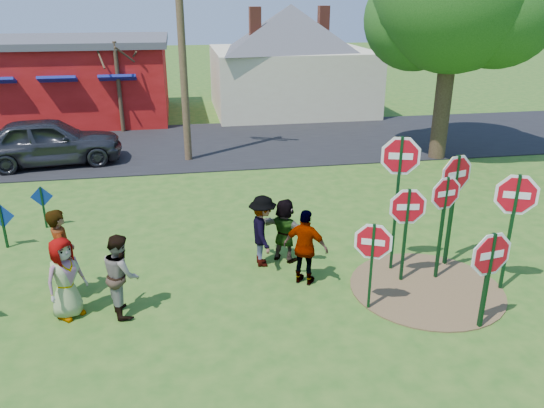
{
  "coord_description": "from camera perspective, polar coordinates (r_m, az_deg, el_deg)",
  "views": [
    {
      "loc": [
        -0.42,
        -10.08,
        5.79
      ],
      "look_at": [
        1.67,
        1.77,
        1.05
      ],
      "focal_mm": 35.0,
      "sensor_mm": 36.0,
      "label": 1
    }
  ],
  "objects": [
    {
      "name": "stop_sign_d",
      "position": [
        12.2,
        19.09,
        2.1
      ],
      "size": [
        1.11,
        0.37,
        2.77
      ],
      "rotation": [
        0.0,
        0.0,
        0.31
      ],
      "color": "#0D3316",
      "rests_on": "ground"
    },
    {
      "name": "person_c",
      "position": [
        10.61,
        -15.91,
        -7.29
      ],
      "size": [
        0.83,
        0.95,
        1.65
      ],
      "primitive_type": "imported",
      "rotation": [
        0.0,
        0.0,
        1.86
      ],
      "color": "brown",
      "rests_on": "ground"
    },
    {
      "name": "blue_diamond_d",
      "position": [
        15.18,
        -23.45,
        0.18
      ],
      "size": [
        0.57,
        0.05,
        1.17
      ],
      "rotation": [
        0.0,
        0.0,
        0.0
      ],
      "color": "#0D3316",
      "rests_on": "ground"
    },
    {
      "name": "blue_diamond_c",
      "position": [
        14.39,
        -27.0,
        -1.65
      ],
      "size": [
        0.61,
        0.1,
        1.15
      ],
      "rotation": [
        0.0,
        0.0,
        -0.14
      ],
      "color": "#0D3316",
      "rests_on": "ground"
    },
    {
      "name": "bare_tree_east",
      "position": [
        24.81,
        -16.27,
        13.21
      ],
      "size": [
        1.8,
        1.8,
        3.97
      ],
      "color": "#382819",
      "rests_on": "ground"
    },
    {
      "name": "ground",
      "position": [
        11.63,
        -6.66,
        -8.5
      ],
      "size": [
        120.0,
        120.0,
        0.0
      ],
      "primitive_type": "plane",
      "color": "#295919",
      "rests_on": "ground"
    },
    {
      "name": "suv",
      "position": [
        20.85,
        -22.89,
        6.24
      ],
      "size": [
        5.25,
        2.64,
        1.71
      ],
      "primitive_type": "imported",
      "rotation": [
        0.0,
        0.0,
        1.7
      ],
      "color": "#302F35",
      "rests_on": "road"
    },
    {
      "name": "person_f",
      "position": [
        12.21,
        1.39,
        -2.83
      ],
      "size": [
        1.36,
        1.25,
        1.52
      ],
      "primitive_type": "imported",
      "rotation": [
        0.0,
        0.0,
        2.44
      ],
      "color": "#1B5224",
      "rests_on": "ground"
    },
    {
      "name": "person_e",
      "position": [
        11.22,
        3.64,
        -4.7
      ],
      "size": [
        1.05,
        0.89,
        1.69
      ],
      "primitive_type": "imported",
      "rotation": [
        0.0,
        0.0,
        2.55
      ],
      "color": "#47264F",
      "rests_on": "ground"
    },
    {
      "name": "road",
      "position": [
        22.34,
        -8.61,
        6.3
      ],
      "size": [
        120.0,
        7.5,
        0.04
      ],
      "primitive_type": "cube",
      "color": "black",
      "rests_on": "ground"
    },
    {
      "name": "stop_sign_f",
      "position": [
        11.58,
        24.66,
        -0.03
      ],
      "size": [
        1.07,
        0.47,
        2.7
      ],
      "rotation": [
        0.0,
        0.0,
        -0.4
      ],
      "color": "#0D3316",
      "rests_on": "ground"
    },
    {
      "name": "dirt_patch",
      "position": [
        11.83,
        16.24,
        -8.66
      ],
      "size": [
        3.2,
        3.2,
        0.03
      ],
      "primitive_type": "cylinder",
      "color": "brown",
      "rests_on": "ground"
    },
    {
      "name": "stop_sign_e",
      "position": [
        10.24,
        22.4,
        -5.73
      ],
      "size": [
        1.12,
        0.21,
        2.09
      ],
      "rotation": [
        0.0,
        0.0,
        0.16
      ],
      "color": "#0D3316",
      "rests_on": "ground"
    },
    {
      "name": "stop_sign_b",
      "position": [
        11.52,
        13.54,
        3.58
      ],
      "size": [
        1.09,
        0.36,
        3.24
      ],
      "rotation": [
        0.0,
        0.0,
        -0.3
      ],
      "color": "#0D3316",
      "rests_on": "ground"
    },
    {
      "name": "stop_sign_a",
      "position": [
        10.26,
        10.78,
        -4.72
      ],
      "size": [
        0.91,
        0.42,
        1.96
      ],
      "rotation": [
        0.0,
        0.0,
        -0.42
      ],
      "color": "#0D3316",
      "rests_on": "ground"
    },
    {
      "name": "cream_house",
      "position": [
        28.84,
        1.99,
        15.79
      ],
      "size": [
        9.4,
        9.4,
        6.5
      ],
      "color": "beige",
      "rests_on": "ground"
    },
    {
      "name": "stop_sign_g",
      "position": [
        11.34,
        14.32,
        -1.15
      ],
      "size": [
        1.05,
        0.17,
        2.26
      ],
      "rotation": [
        0.0,
        0.0,
        -0.14
      ],
      "color": "#0D3316",
      "rests_on": "ground"
    },
    {
      "name": "utility_pole",
      "position": [
        19.51,
        -9.75,
        17.69
      ],
      "size": [
        2.01,
        0.94,
        8.72
      ],
      "rotation": [
        0.0,
        0.0,
        -0.4
      ],
      "color": "#4C3823",
      "rests_on": "ground"
    },
    {
      "name": "stop_sign_c",
      "position": [
        11.59,
        18.06,
        -0.08
      ],
      "size": [
        0.95,
        0.22,
        2.48
      ],
      "rotation": [
        0.0,
        0.0,
        0.21
      ],
      "color": "#0D3316",
      "rests_on": "ground"
    },
    {
      "name": "person_b",
      "position": [
        11.45,
        -21.54,
        -5.03
      ],
      "size": [
        0.64,
        0.8,
        1.93
      ],
      "primitive_type": "imported",
      "rotation": [
        0.0,
        0.0,
        1.85
      ],
      "color": "#1D675C",
      "rests_on": "ground"
    },
    {
      "name": "person_d",
      "position": [
        11.97,
        -1.01,
        -2.93
      ],
      "size": [
        0.63,
        1.08,
        1.67
      ],
      "primitive_type": "imported",
      "rotation": [
        0.0,
        0.0,
        1.57
      ],
      "color": "#2D2D31",
      "rests_on": "ground"
    },
    {
      "name": "red_building",
      "position": [
        28.79,
        -20.56,
        12.55
      ],
      "size": [
        9.4,
        7.69,
        3.9
      ],
      "color": "maroon",
      "rests_on": "ground"
    },
    {
      "name": "person_a",
      "position": [
        10.83,
        -21.37,
        -7.43
      ],
      "size": [
        0.93,
        0.94,
        1.64
      ],
      "primitive_type": "imported",
      "rotation": [
        0.0,
        0.0,
        0.8
      ],
      "color": "#454C99",
      "rests_on": "ground"
    }
  ]
}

